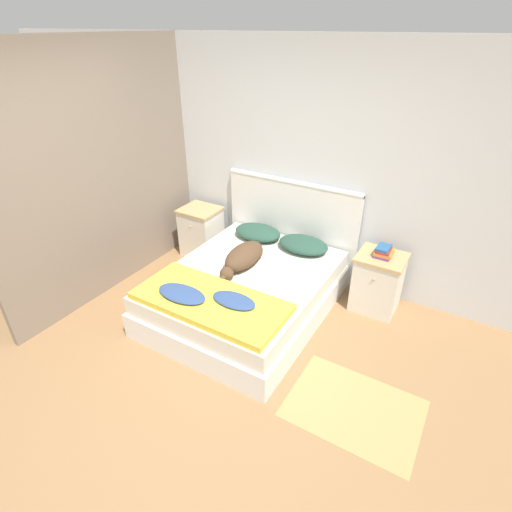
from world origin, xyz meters
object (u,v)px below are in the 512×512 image
(nightstand_left, at_px, (201,231))
(pillow_right, at_px, (303,245))
(bed, at_px, (246,292))
(pillow_left, at_px, (258,232))
(dog, at_px, (243,257))
(nightstand_right, at_px, (378,282))
(book_stack, at_px, (384,251))

(nightstand_left, xyz_separation_m, pillow_right, (1.43, -0.01, 0.21))
(bed, xyz_separation_m, pillow_left, (-0.29, 0.72, 0.30))
(pillow_left, bearing_deg, dog, -72.75)
(pillow_right, distance_m, dog, 0.73)
(nightstand_left, height_order, nightstand_right, same)
(dog, bearing_deg, nightstand_left, 148.91)
(pillow_left, xyz_separation_m, dog, (0.19, -0.61, 0.03))
(bed, relative_size, nightstand_left, 3.09)
(dog, bearing_deg, bed, -46.89)
(nightstand_left, bearing_deg, bed, -32.77)
(pillow_left, distance_m, pillow_right, 0.58)
(bed, distance_m, pillow_left, 0.83)
(bed, relative_size, dog, 2.47)
(nightstand_right, bearing_deg, nightstand_left, 180.00)
(book_stack, bearing_deg, nightstand_right, -95.94)
(book_stack, bearing_deg, pillow_left, -178.59)
(nightstand_right, relative_size, pillow_left, 1.12)
(nightstand_right, bearing_deg, dog, -153.17)
(pillow_left, distance_m, dog, 0.64)
(nightstand_left, bearing_deg, book_stack, 0.55)
(pillow_left, bearing_deg, pillow_right, 0.00)
(bed, height_order, nightstand_left, nightstand_left)
(pillow_right, height_order, book_stack, book_stack)
(pillow_right, bearing_deg, bed, -111.96)
(book_stack, bearing_deg, nightstand_left, -179.45)
(bed, distance_m, book_stack, 1.44)
(nightstand_right, xyz_separation_m, pillow_right, (-0.85, -0.01, 0.21))
(nightstand_left, xyz_separation_m, dog, (1.04, -0.63, 0.24))
(book_stack, bearing_deg, bed, -146.51)
(bed, relative_size, book_stack, 8.40)
(nightstand_left, distance_m, book_stack, 2.30)
(book_stack, bearing_deg, pillow_right, -177.62)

